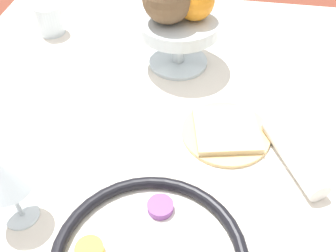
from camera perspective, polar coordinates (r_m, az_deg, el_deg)
The scene contains 7 objects.
dining_table at distance 1.06m, azimuth -0.92°, elevation -15.44°, with size 1.18×1.04×0.73m.
wine_glass at distance 0.62m, azimuth -22.78°, elevation -6.73°, with size 0.08×0.08×0.14m.
fruit_stand at distance 0.90m, azimuth 1.77°, elevation 13.77°, with size 0.19×0.19×0.12m.
orange_fruit at distance 0.86m, azimuth 3.96°, elevation 17.69°, with size 0.08×0.08×0.08m.
bread_plate at distance 0.78m, azimuth 8.42°, elevation -0.79°, with size 0.17×0.17×0.02m.
napkin_roll at distance 0.75m, azimuth 17.74°, elevation -4.17°, with size 0.17×0.11×0.04m.
cup_near at distance 1.09m, azimuth -16.82°, elevation 14.63°, with size 0.07×0.07×0.08m.
Camera 1 is at (-0.51, -0.10, 1.29)m, focal length 42.00 mm.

